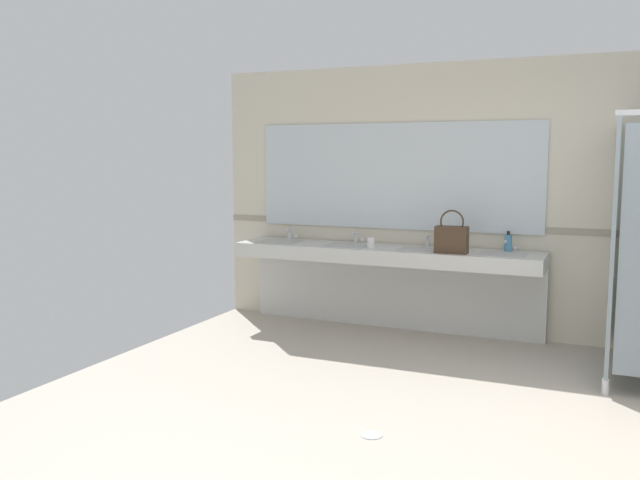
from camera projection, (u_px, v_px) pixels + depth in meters
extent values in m
cube|color=#B2A899|center=(582.00, 480.00, 3.72)|extent=(7.66, 5.97, 0.10)
cube|color=beige|center=(605.00, 203.00, 6.05)|extent=(7.66, 0.12, 2.62)
cube|color=#9E937F|center=(603.00, 233.00, 6.02)|extent=(7.66, 0.01, 0.06)
cube|color=silver|center=(384.00, 254.00, 6.55)|extent=(3.01, 0.59, 0.14)
cube|color=silver|center=(392.00, 292.00, 6.84)|extent=(3.01, 0.08, 0.71)
cube|color=#ADADA8|center=(280.00, 246.00, 6.98)|extent=(0.41, 0.32, 0.11)
cylinder|color=silver|center=(290.00, 234.00, 7.18)|extent=(0.04, 0.04, 0.11)
cylinder|color=silver|center=(287.00, 230.00, 7.12)|extent=(0.03, 0.11, 0.03)
sphere|color=silver|center=(296.00, 236.00, 7.16)|extent=(0.04, 0.04, 0.04)
cube|color=#ADADA8|center=(347.00, 250.00, 6.67)|extent=(0.41, 0.32, 0.11)
cylinder|color=silver|center=(356.00, 237.00, 6.87)|extent=(0.04, 0.04, 0.11)
cylinder|color=silver|center=(354.00, 233.00, 6.82)|extent=(0.03, 0.11, 0.03)
sphere|color=silver|center=(363.00, 240.00, 6.86)|extent=(0.04, 0.04, 0.04)
cube|color=#ADADA8|center=(421.00, 255.00, 6.37)|extent=(0.41, 0.32, 0.11)
cylinder|color=silver|center=(428.00, 241.00, 6.57)|extent=(0.04, 0.04, 0.11)
cylinder|color=silver|center=(426.00, 237.00, 6.52)|extent=(0.03, 0.11, 0.03)
sphere|color=silver|center=(435.00, 244.00, 6.56)|extent=(0.04, 0.04, 0.04)
cube|color=#ADADA8|center=(503.00, 260.00, 6.07)|extent=(0.41, 0.32, 0.11)
cylinder|color=silver|center=(507.00, 245.00, 6.27)|extent=(0.04, 0.04, 0.11)
cylinder|color=silver|center=(506.00, 241.00, 6.22)|extent=(0.03, 0.11, 0.03)
sphere|color=silver|center=(515.00, 248.00, 6.26)|extent=(0.04, 0.04, 0.04)
cube|color=silver|center=(395.00, 176.00, 6.74)|extent=(2.91, 0.02, 1.05)
cube|color=gray|center=(613.00, 241.00, 5.36)|extent=(0.03, 1.35, 1.89)
cylinder|color=silver|center=(605.00, 386.00, 4.92)|extent=(0.05, 0.05, 0.12)
cube|color=#3F2D1E|center=(452.00, 240.00, 6.12)|extent=(0.29, 0.13, 0.25)
torus|color=#3F2D1E|center=(452.00, 222.00, 6.10)|extent=(0.22, 0.02, 0.22)
cylinder|color=teal|center=(508.00, 243.00, 6.24)|extent=(0.07, 0.07, 0.15)
cylinder|color=black|center=(508.00, 233.00, 6.23)|extent=(0.03, 0.03, 0.04)
cylinder|color=white|center=(371.00, 243.00, 6.52)|extent=(0.07, 0.07, 0.09)
cylinder|color=#B7BABF|center=(371.00, 435.00, 4.20)|extent=(0.14, 0.14, 0.01)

